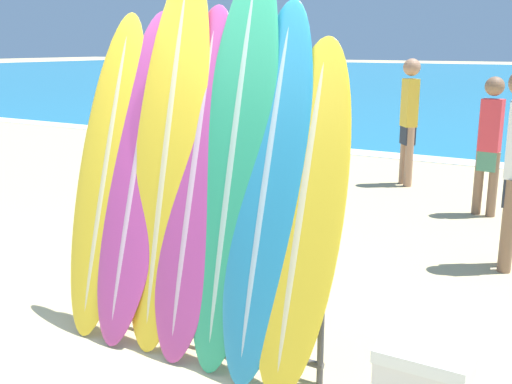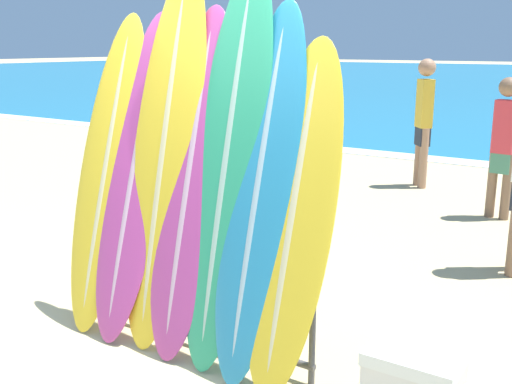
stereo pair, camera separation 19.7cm
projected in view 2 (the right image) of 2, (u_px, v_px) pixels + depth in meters
ground_plane at (138, 352)px, 3.99m from camera, size 160.00×160.00×0.00m
surfboard_rack at (191, 279)px, 3.96m from camera, size 1.86×0.04×0.89m
surfboard_slot_0 at (107, 172)px, 4.25m from camera, size 0.53×0.73×2.22m
surfboard_slot_1 at (135, 176)px, 4.11m from camera, size 0.54×0.77×2.23m
surfboard_slot_2 at (165, 159)px, 3.95m from camera, size 0.56×0.68×2.52m
surfboard_slot_3 at (190, 183)px, 3.84m from camera, size 0.53×0.69×2.25m
surfboard_slot_4 at (228, 167)px, 3.69m from camera, size 0.52×0.71×2.52m
surfboard_slot_5 at (260, 192)px, 3.56m from camera, size 0.49×0.74×2.27m
surfboard_slot_6 at (294, 217)px, 3.45m from camera, size 0.51×0.69×2.05m
person_mid_beach at (503, 143)px, 6.87m from camera, size 0.28×0.22×1.64m
person_far_left at (424, 118)px, 8.44m from camera, size 0.29×0.31×1.81m
cooler_box at (414, 384)px, 3.24m from camera, size 0.49×0.39×0.41m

